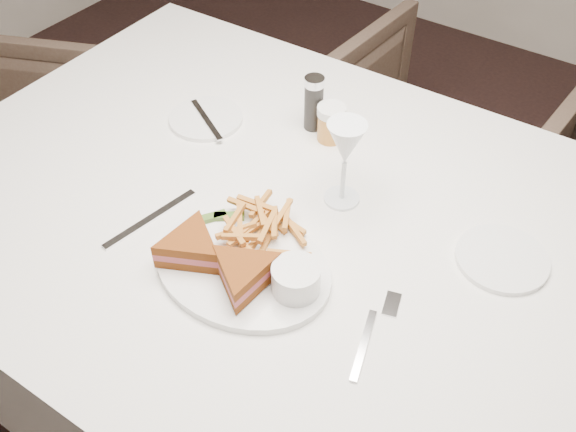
{
  "coord_description": "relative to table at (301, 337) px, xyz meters",
  "views": [
    {
      "loc": [
        0.17,
        -0.4,
        1.59
      ],
      "look_at": [
        -0.28,
        0.25,
        0.8
      ],
      "focal_mm": 40.0,
      "sensor_mm": 36.0,
      "label": 1
    }
  ],
  "objects": [
    {
      "name": "table",
      "position": [
        0.0,
        0.0,
        0.0
      ],
      "size": [
        1.57,
        1.06,
        0.75
      ],
      "primitive_type": "cube",
      "rotation": [
        0.0,
        0.0,
        0.02
      ],
      "color": "silver",
      "rests_on": "ground"
    },
    {
      "name": "table_setting",
      "position": [
        -0.02,
        -0.07,
        0.41
      ],
      "size": [
        0.84,
        0.61,
        0.18
      ],
      "color": "white",
      "rests_on": "table"
    },
    {
      "name": "chair_far",
      "position": [
        -0.05,
        0.83,
        -0.03
      ],
      "size": [
        0.71,
        0.67,
        0.7
      ],
      "primitive_type": "imported",
      "rotation": [
        0.0,
        0.0,
        3.08
      ],
      "color": "#4C3A2E",
      "rests_on": "ground"
    }
  ]
}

